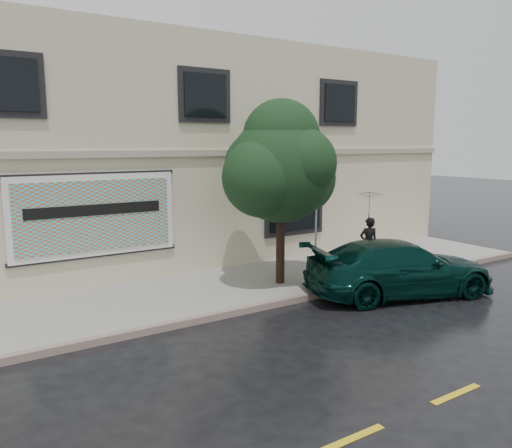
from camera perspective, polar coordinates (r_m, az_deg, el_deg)
ground at (r=10.98m, az=6.60°, el=-11.50°), size 90.00×90.00×0.00m
sidewalk at (r=13.49m, az=-2.22°, el=-7.15°), size 20.00×3.50×0.15m
curb at (r=12.08m, az=2.05°, el=-9.11°), size 20.00×0.18×0.16m
road_marking at (r=8.80m, az=21.90°, el=-17.57°), size 19.00×0.12×0.01m
building at (r=18.14m, az=-11.63°, el=7.84°), size 20.00×8.12×7.00m
billboard at (r=13.39m, az=-17.90°, el=0.95°), size 4.30×0.16×2.20m
car at (r=13.35m, az=16.08°, el=-4.85°), size 5.32×3.49×1.43m
pedestrian at (r=15.17m, az=12.74°, el=-2.19°), size 0.66×0.54×1.57m
umbrella at (r=14.99m, az=12.89°, el=2.03°), size 1.16×1.16×0.68m
street_tree at (r=13.10m, az=2.87°, el=6.21°), size 2.80×2.80×4.45m
sign_pole at (r=13.64m, az=6.87°, el=-0.10°), size 0.31×0.09×2.55m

